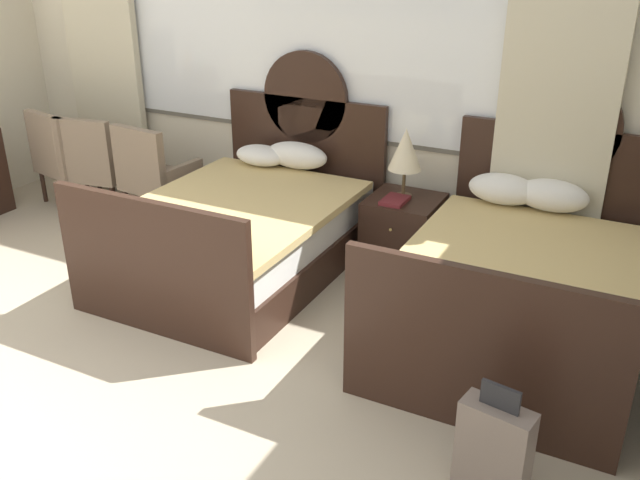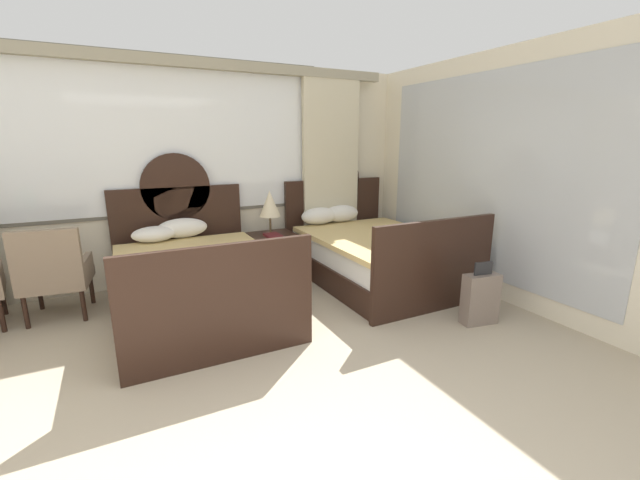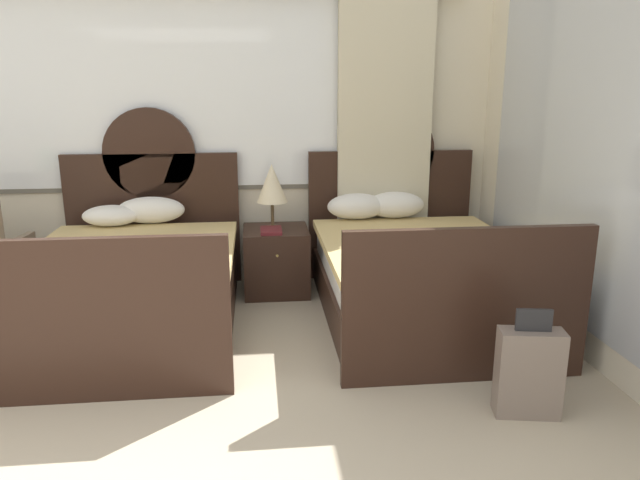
{
  "view_description": "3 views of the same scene",
  "coord_description": "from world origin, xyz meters",
  "views": [
    {
      "loc": [
        2.93,
        -1.43,
        2.55
      ],
      "look_at": [
        1.2,
        1.93,
        0.84
      ],
      "focal_mm": 38.88,
      "sensor_mm": 36.0,
      "label": 1
    },
    {
      "loc": [
        -0.56,
        -1.26,
        1.75
      ],
      "look_at": [
        1.06,
        1.95,
        0.85
      ],
      "focal_mm": 22.51,
      "sensor_mm": 36.0,
      "label": 2
    },
    {
      "loc": [
        1.01,
        -1.54,
        1.78
      ],
      "look_at": [
        1.4,
        2.11,
        0.83
      ],
      "focal_mm": 33.21,
      "sensor_mm": 36.0,
      "label": 3
    }
  ],
  "objects": [
    {
      "name": "wall_back_window",
      "position": [
        0.0,
        3.93,
        1.45
      ],
      "size": [
        6.35,
        0.22,
        2.71
      ],
      "color": "beige",
      "rests_on": "ground_plane"
    },
    {
      "name": "wall_right_mirror",
      "position": [
        3.21,
        1.69,
        1.35
      ],
      "size": [
        0.08,
        4.53,
        2.7
      ],
      "color": "beige",
      "rests_on": "ground_plane"
    },
    {
      "name": "bed_near_window",
      "position": [
        0.07,
        2.83,
        0.35
      ],
      "size": [
        1.54,
        2.21,
        1.61
      ],
      "color": "black",
      "rests_on": "ground_plane"
    },
    {
      "name": "bed_near_mirror",
      "position": [
        2.25,
        2.84,
        0.36
      ],
      "size": [
        1.54,
        2.21,
        1.61
      ],
      "color": "black",
      "rests_on": "ground_plane"
    },
    {
      "name": "nightstand_between_beds",
      "position": [
        1.17,
        3.5,
        0.29
      ],
      "size": [
        0.56,
        0.59,
        0.57
      ],
      "color": "black",
      "rests_on": "ground_plane"
    },
    {
      "name": "table_lamp_on_nightstand",
      "position": [
        1.14,
        3.52,
        0.97
      ],
      "size": [
        0.27,
        0.27,
        0.57
      ],
      "color": "brown",
      "rests_on": "nightstand_between_beds"
    },
    {
      "name": "book_on_nightstand",
      "position": [
        1.12,
        3.39,
        0.59
      ],
      "size": [
        0.18,
        0.26,
        0.03
      ],
      "color": "maroon",
      "rests_on": "nightstand_between_beds"
    },
    {
      "name": "suitcase_on_floor",
      "position": [
        2.47,
        1.29,
        0.26
      ],
      "size": [
        0.37,
        0.21,
        0.63
      ],
      "color": "#75665B",
      "rests_on": "ground_plane"
    }
  ]
}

